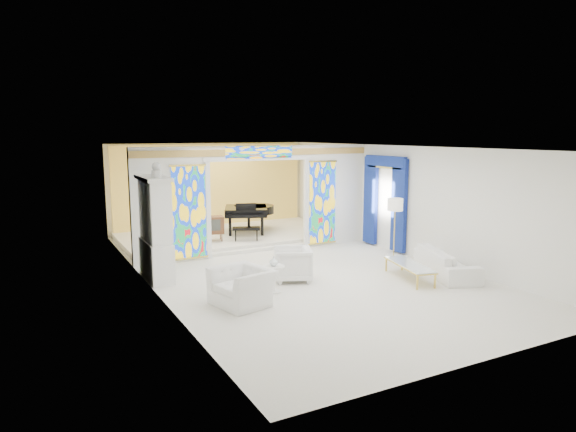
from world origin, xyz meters
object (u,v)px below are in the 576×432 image
coffee_table (409,265)px  grand_piano (250,211)px  sofa (447,262)px  tv_console (213,225)px  armchair_left (242,287)px  china_cabinet (155,229)px  armchair_right (292,264)px

coffee_table → grand_piano: size_ratio=0.67×
sofa → tv_console: 6.74m
armchair_left → grand_piano: bearing=141.1°
sofa → grand_piano: size_ratio=0.82×
china_cabinet → armchair_right: (2.72, -1.56, -0.78)m
coffee_table → tv_console: bearing=117.9°
armchair_left → coffee_table: bearing=73.5°
armchair_left → tv_console: (1.24, 5.21, 0.29)m
grand_piano → tv_console: 1.80m
armchair_left → armchair_right: bearing=107.2°
armchair_left → armchair_right: 1.95m
coffee_table → grand_piano: 6.39m
armchair_right → grand_piano: size_ratio=0.33×
sofa → grand_piano: 6.79m
china_cabinet → sofa: (6.17, -2.86, -0.86)m
armchair_right → grand_piano: bearing=-169.2°
armchair_left → grand_piano: 6.71m
armchair_left → sofa: size_ratio=0.52×
armchair_right → sofa: bearing=92.7°
grand_piano → armchair_left: bearing=-91.9°
china_cabinet → grand_piano: (3.86, 3.50, -0.31)m
armchair_left → armchair_right: armchair_right is taller
armchair_right → china_cabinet: bearing=-96.3°
armchair_left → tv_console: tv_console is taller
sofa → tv_console: size_ratio=2.91×
sofa → armchair_right: bearing=90.2°
tv_console → coffee_table: bearing=-49.8°
grand_piano → coffee_table: bearing=-55.5°
china_cabinet → grand_piano: bearing=42.2°
china_cabinet → armchair_right: bearing=-29.8°
china_cabinet → sofa: bearing=-24.9°
sofa → grand_piano: grand_piano is taller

